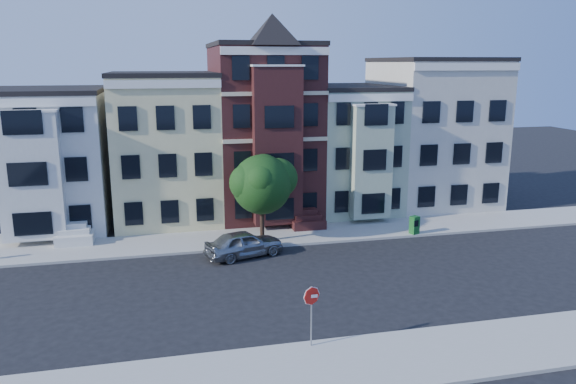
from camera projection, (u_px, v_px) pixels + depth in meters
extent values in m
plane|color=black|center=(317.00, 283.00, 28.45)|extent=(120.00, 120.00, 0.00)
cube|color=#9E9B93|center=(283.00, 236.00, 36.03)|extent=(60.00, 4.00, 0.15)
cube|color=#9E9B93|center=(377.00, 362.00, 20.85)|extent=(60.00, 4.00, 0.15)
cube|color=silver|center=(45.00, 160.00, 37.87)|extent=(8.00, 9.00, 9.00)
cube|color=beige|center=(166.00, 149.00, 39.53)|extent=(7.00, 9.00, 10.00)
cube|color=#371515|center=(263.00, 132.00, 40.86)|extent=(7.00, 9.00, 12.00)
cube|color=#9FAF91|center=(347.00, 149.00, 42.64)|extent=(6.00, 9.00, 9.00)
cube|color=beige|center=(432.00, 134.00, 43.97)|extent=(8.00, 9.00, 11.00)
imported|color=#909398|center=(244.00, 244.00, 32.23)|extent=(4.86, 3.05, 1.54)
cube|color=#196124|center=(414.00, 225.00, 36.11)|extent=(0.65, 0.61, 1.15)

